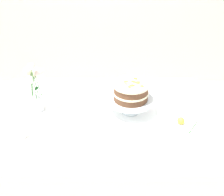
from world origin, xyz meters
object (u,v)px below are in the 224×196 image
(fallen_rose, at_px, (180,121))
(flower_vase, at_px, (34,89))
(cake_stand, at_px, (130,101))
(layer_cake, at_px, (130,91))
(teacup, at_px, (19,135))
(dining_table, at_px, (101,129))

(fallen_rose, bearing_deg, flower_vase, 170.19)
(cake_stand, distance_m, layer_cake, 0.07)
(layer_cake, relative_size, teacup, 1.89)
(cake_stand, relative_size, layer_cake, 1.32)
(dining_table, relative_size, flower_vase, 4.12)
(layer_cake, relative_size, flower_vase, 0.65)
(flower_vase, bearing_deg, dining_table, -11.77)
(dining_table, height_order, teacup, teacup)
(teacup, distance_m, fallen_rose, 0.93)
(cake_stand, height_order, layer_cake, layer_cake)
(flower_vase, xyz_separation_m, teacup, (-0.03, -0.29, -0.13))
(cake_stand, xyz_separation_m, flower_vase, (-0.59, 0.03, 0.07))
(fallen_rose, bearing_deg, dining_table, 171.86)
(layer_cake, xyz_separation_m, flower_vase, (-0.59, 0.03, -0.01))
(cake_stand, bearing_deg, teacup, -157.61)
(flower_vase, distance_m, teacup, 0.32)
(layer_cake, distance_m, teacup, 0.68)
(dining_table, distance_m, fallen_rose, 0.50)
(cake_stand, xyz_separation_m, fallen_rose, (0.30, -0.12, -0.06))
(cake_stand, distance_m, flower_vase, 0.59)
(dining_table, bearing_deg, fallen_rose, -8.14)
(flower_vase, height_order, teacup, flower_vase)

